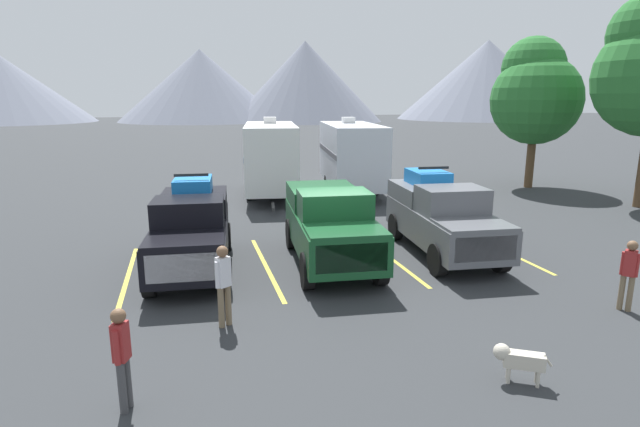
# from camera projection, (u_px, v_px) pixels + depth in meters

# --- Properties ---
(ground_plane) EXTENTS (240.00, 240.00, 0.00)m
(ground_plane) POSITION_uv_depth(u_px,v_px,m) (334.00, 267.00, 14.18)
(ground_plane) COLOR #2D3033
(pickup_truck_a) EXTENTS (2.44, 5.36, 2.54)m
(pickup_truck_a) POSITION_uv_depth(u_px,v_px,m) (192.00, 227.00, 13.84)
(pickup_truck_a) COLOR black
(pickup_truck_a) RESTS_ON ground
(pickup_truck_b) EXTENTS (2.55, 5.37, 2.20)m
(pickup_truck_b) POSITION_uv_depth(u_px,v_px,m) (330.00, 223.00, 14.27)
(pickup_truck_b) COLOR #144723
(pickup_truck_b) RESTS_ON ground
(pickup_truck_c) EXTENTS (2.49, 5.44, 2.54)m
(pickup_truck_c) POSITION_uv_depth(u_px,v_px,m) (441.00, 215.00, 15.30)
(pickup_truck_c) COLOR #595B60
(pickup_truck_c) RESTS_ON ground
(lot_stripe_a) EXTENTS (0.12, 5.50, 0.01)m
(lot_stripe_a) POSITION_uv_depth(u_px,v_px,m) (127.00, 278.00, 13.27)
(lot_stripe_a) COLOR gold
(lot_stripe_a) RESTS_ON ground
(lot_stripe_b) EXTENTS (0.12, 5.50, 0.01)m
(lot_stripe_b) POSITION_uv_depth(u_px,v_px,m) (266.00, 266.00, 14.20)
(lot_stripe_b) COLOR gold
(lot_stripe_b) RESTS_ON ground
(lot_stripe_c) EXTENTS (0.12, 5.50, 0.01)m
(lot_stripe_c) POSITION_uv_depth(u_px,v_px,m) (388.00, 256.00, 15.13)
(lot_stripe_c) COLOR gold
(lot_stripe_c) RESTS_ON ground
(lot_stripe_d) EXTENTS (0.12, 5.50, 0.01)m
(lot_stripe_d) POSITION_uv_depth(u_px,v_px,m) (495.00, 247.00, 16.07)
(lot_stripe_d) COLOR gold
(lot_stripe_d) RESTS_ON ground
(camper_trailer_a) EXTENTS (3.25, 7.67, 3.73)m
(camper_trailer_a) POSITION_uv_depth(u_px,v_px,m) (271.00, 156.00, 23.79)
(camper_trailer_a) COLOR white
(camper_trailer_a) RESTS_ON ground
(camper_trailer_b) EXTENTS (3.41, 8.06, 3.68)m
(camper_trailer_b) POSITION_uv_depth(u_px,v_px,m) (351.00, 154.00, 24.90)
(camper_trailer_b) COLOR silver
(camper_trailer_b) RESTS_ON ground
(person_a) EXTENTS (0.26, 0.35, 1.65)m
(person_a) POSITION_uv_depth(u_px,v_px,m) (122.00, 353.00, 7.48)
(person_a) COLOR #3F3F42
(person_a) RESTS_ON ground
(person_b) EXTENTS (0.29, 0.30, 1.62)m
(person_b) POSITION_uv_depth(u_px,v_px,m) (629.00, 271.00, 11.07)
(person_b) COLOR #726047
(person_b) RESTS_ON ground
(person_c) EXTENTS (0.34, 0.30, 1.73)m
(person_c) POSITION_uv_depth(u_px,v_px,m) (224.00, 280.00, 10.29)
(person_c) COLOR #726047
(person_c) RESTS_ON ground
(dog) EXTENTS (0.83, 0.59, 0.65)m
(dog) POSITION_uv_depth(u_px,v_px,m) (517.00, 358.00, 8.34)
(dog) COLOR beige
(dog) RESTS_ON ground
(tree_a) EXTENTS (4.53, 4.53, 7.70)m
(tree_a) POSITION_uv_depth(u_px,v_px,m) (535.00, 92.00, 25.76)
(tree_a) COLOR brown
(tree_a) RESTS_ON ground
(mountain_ridge) EXTENTS (159.50, 45.70, 16.91)m
(mountain_ridge) POSITION_uv_depth(u_px,v_px,m) (245.00, 85.00, 101.04)
(mountain_ridge) COLOR slate
(mountain_ridge) RESTS_ON ground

